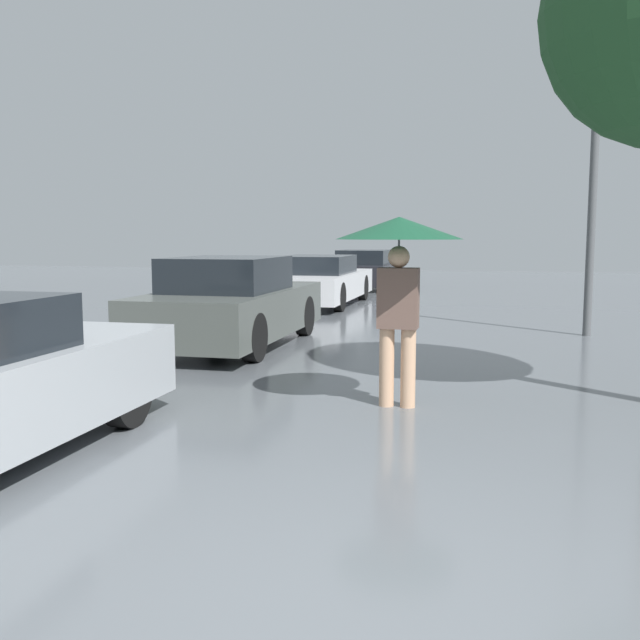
{
  "coord_description": "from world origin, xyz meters",
  "views": [
    {
      "loc": [
        0.54,
        -2.74,
        1.61
      ],
      "look_at": [
        -1.05,
        3.82,
        0.8
      ],
      "focal_mm": 40.0,
      "sensor_mm": 36.0,
      "label": 1
    }
  ],
  "objects_px": {
    "parked_car_farthest": "(365,270)",
    "street_lamp": "(595,135)",
    "parked_car_third": "(319,281)",
    "parked_car_second": "(232,304)",
    "pedestrian": "(399,249)"
  },
  "relations": [
    {
      "from": "parked_car_second",
      "to": "pedestrian",
      "type": "bearing_deg",
      "value": -48.01
    },
    {
      "from": "parked_car_third",
      "to": "parked_car_farthest",
      "type": "height_order",
      "value": "parked_car_farthest"
    },
    {
      "from": "pedestrian",
      "to": "parked_car_second",
      "type": "distance_m",
      "value": 4.33
    },
    {
      "from": "pedestrian",
      "to": "street_lamp",
      "type": "relative_size",
      "value": 0.36
    },
    {
      "from": "parked_car_third",
      "to": "street_lamp",
      "type": "distance_m",
      "value": 7.2
    },
    {
      "from": "parked_car_second",
      "to": "street_lamp",
      "type": "bearing_deg",
      "value": 24.04
    },
    {
      "from": "parked_car_farthest",
      "to": "street_lamp",
      "type": "distance_m",
      "value": 11.11
    },
    {
      "from": "parked_car_second",
      "to": "parked_car_third",
      "type": "bearing_deg",
      "value": 92.1
    },
    {
      "from": "parked_car_farthest",
      "to": "street_lamp",
      "type": "xyz_separation_m",
      "value": [
        5.27,
        -9.42,
        2.61
      ]
    },
    {
      "from": "parked_car_third",
      "to": "street_lamp",
      "type": "xyz_separation_m",
      "value": [
        5.41,
        -3.97,
        2.61
      ]
    },
    {
      "from": "street_lamp",
      "to": "parked_car_third",
      "type": "bearing_deg",
      "value": 143.73
    },
    {
      "from": "pedestrian",
      "to": "parked_car_farthest",
      "type": "bearing_deg",
      "value": 101.15
    },
    {
      "from": "pedestrian",
      "to": "parked_car_farthest",
      "type": "relative_size",
      "value": 0.43
    },
    {
      "from": "parked_car_third",
      "to": "street_lamp",
      "type": "height_order",
      "value": "street_lamp"
    },
    {
      "from": "parked_car_second",
      "to": "parked_car_third",
      "type": "height_order",
      "value": "parked_car_second"
    }
  ]
}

